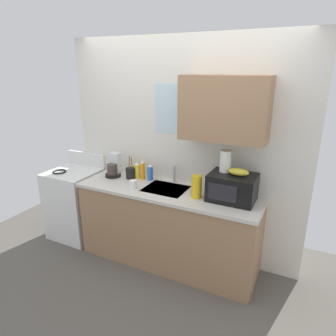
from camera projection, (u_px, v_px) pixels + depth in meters
kitchen_wall_assembly at (189, 144)px, 3.37m from camera, size 2.82×0.42×2.50m
counter_unit at (168, 226)px, 3.43m from camera, size 2.05×0.63×0.90m
sink_faucet at (174, 174)px, 3.48m from camera, size 0.03×0.03×0.21m
stove_range at (76, 203)px, 4.01m from camera, size 0.60×0.60×1.08m
microwave at (232, 187)px, 3.00m from camera, size 0.46×0.35×0.27m
banana_bunch at (239, 172)px, 2.93m from camera, size 0.20×0.11×0.07m
paper_towel_roll at (225, 161)px, 3.01m from camera, size 0.11×0.11×0.22m
coffee_maker at (114, 168)px, 3.68m from camera, size 0.19×0.21×0.28m
dish_soap_bottle_blue at (150, 173)px, 3.54m from camera, size 0.07×0.07×0.20m
dish_soap_bottle_orange at (143, 170)px, 3.57m from camera, size 0.06×0.06×0.24m
dish_soap_bottle_yellow at (137, 170)px, 3.62m from camera, size 0.06×0.06×0.20m
cereal_canister at (197, 187)px, 3.07m from camera, size 0.10×0.10×0.24m
mug_white at (133, 185)px, 3.31m from camera, size 0.08×0.08×0.09m
utensil_crock at (131, 173)px, 3.61m from camera, size 0.11×0.11×0.28m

